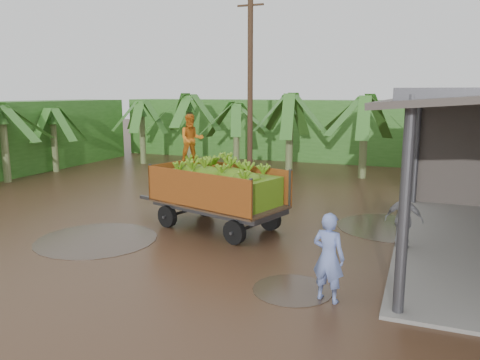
{
  "coord_description": "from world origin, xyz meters",
  "views": [
    {
      "loc": [
        5.55,
        -12.19,
        4.02
      ],
      "look_at": [
        0.45,
        0.69,
        1.44
      ],
      "focal_mm": 35.0,
      "sensor_mm": 36.0,
      "label": 1
    }
  ],
  "objects_px": {
    "utility_pole": "(250,88)",
    "man_grey": "(404,220)",
    "banana_trailer": "(217,189)",
    "man_blue": "(328,257)"
  },
  "relations": [
    {
      "from": "man_grey",
      "to": "utility_pole",
      "type": "bearing_deg",
      "value": -44.83
    },
    {
      "from": "man_blue",
      "to": "man_grey",
      "type": "height_order",
      "value": "man_blue"
    },
    {
      "from": "man_blue",
      "to": "man_grey",
      "type": "distance_m",
      "value": 3.89
    },
    {
      "from": "banana_trailer",
      "to": "man_grey",
      "type": "height_order",
      "value": "banana_trailer"
    },
    {
      "from": "man_blue",
      "to": "utility_pole",
      "type": "height_order",
      "value": "utility_pole"
    },
    {
      "from": "man_blue",
      "to": "banana_trailer",
      "type": "bearing_deg",
      "value": -29.36
    },
    {
      "from": "banana_trailer",
      "to": "man_blue",
      "type": "distance_m",
      "value": 5.55
    },
    {
      "from": "utility_pole",
      "to": "man_grey",
      "type": "bearing_deg",
      "value": -47.05
    },
    {
      "from": "banana_trailer",
      "to": "man_grey",
      "type": "distance_m",
      "value": 5.31
    },
    {
      "from": "utility_pole",
      "to": "man_blue",
      "type": "bearing_deg",
      "value": -62.68
    }
  ]
}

